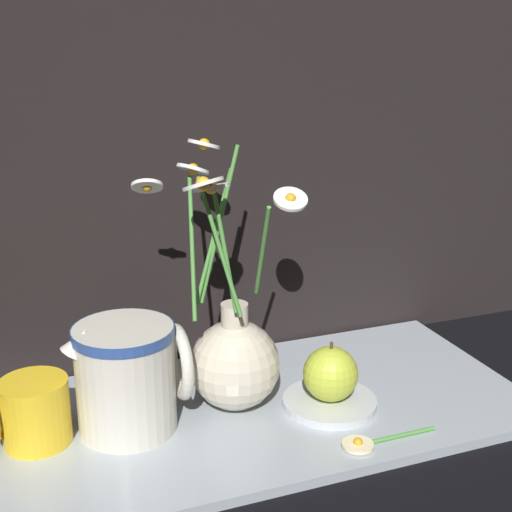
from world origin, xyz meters
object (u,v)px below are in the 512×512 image
Objects in this scene: vase_with_flowers at (234,355)px; orange_fruit at (330,374)px; yellow_mug at (33,412)px; ceramic_pitcher at (128,373)px.

orange_fruit is (0.11, -0.04, -0.02)m from vase_with_flowers.
orange_fruit reaches higher than yellow_mug.
vase_with_flowers is 4.28× the size of orange_fruit.
vase_with_flowers is at bearing -0.49° from yellow_mug.
ceramic_pitcher is at bearing 170.81° from orange_fruit.
ceramic_pitcher is (0.11, -0.01, 0.03)m from yellow_mug.
vase_with_flowers reaches higher than yellow_mug.
vase_with_flowers is 0.13m from ceramic_pitcher.
ceramic_pitcher is at bearing -4.08° from yellow_mug.
yellow_mug is at bearing 175.92° from ceramic_pitcher.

